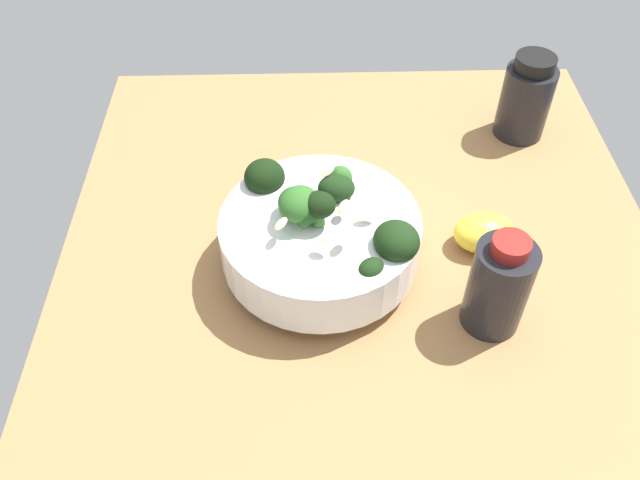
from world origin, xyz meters
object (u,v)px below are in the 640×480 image
Objects in this scene: bottle_tall at (499,285)px; bottle_short at (526,98)px; bowl_of_broccoli at (320,234)px; lemon_wedge at (484,232)px.

bottle_tall is 31.92cm from bottle_short.
bowl_of_broccoli and bottle_tall have the same top height.
bowl_of_broccoli is at bearing -49.84° from bottle_short.
bottle_short is at bearing 161.71° from bottle_tall.
bottle_short is (-20.18, 8.81, 3.30)cm from lemon_wedge.
bowl_of_broccoli is 1.79× the size of bottle_tall.
bottle_tall is (10.13, -1.21, 3.28)cm from lemon_wedge.
bottle_tall is at bearing -6.80° from lemon_wedge.
bottle_short is at bearing 156.41° from lemon_wedge.
bowl_of_broccoli is 3.10× the size of lemon_wedge.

